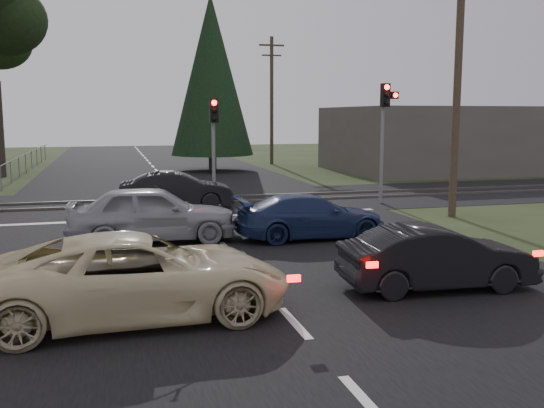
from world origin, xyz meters
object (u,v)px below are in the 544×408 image
object	(u,v)px
dark_hatchback	(437,258)
utility_pole_mid	(272,98)
utility_pole_far	(213,104)
blue_sedan	(311,217)
cream_coupe	(138,276)
silver_car	(153,214)
traffic_signal_right	(385,120)
dark_car_far	(177,190)
traffic_signal_center	(214,133)
utility_pole_near	(458,78)

from	to	relation	value
dark_hatchback	utility_pole_mid	bearing A→B (deg)	-5.54
utility_pole_far	blue_sedan	distance (m)	51.76
utility_pole_mid	cream_coupe	distance (m)	34.08
silver_car	blue_sedan	world-z (taller)	silver_car
utility_pole_mid	dark_hatchback	bearing A→B (deg)	-99.18
traffic_signal_right	dark_car_far	bearing A→B (deg)	173.92
dark_hatchback	silver_car	world-z (taller)	silver_car
utility_pole_mid	dark_hatchback	xyz separation A→B (m)	(-5.14, -31.79, -4.09)
cream_coupe	dark_hatchback	distance (m)	5.86
cream_coupe	blue_sedan	xyz separation A→B (m)	(5.08, 5.75, -0.11)
utility_pole_far	dark_car_far	xyz separation A→B (m)	(-8.98, -44.67, -4.04)
utility_pole_far	silver_car	size ratio (longest dim) A/B	1.95
utility_pole_mid	silver_car	distance (m)	27.85
traffic_signal_center	utility_pole_near	size ratio (longest dim) A/B	0.46
utility_pole_near	blue_sedan	bearing A→B (deg)	-159.15
blue_sedan	utility_pole_near	bearing A→B (deg)	-69.66
utility_pole_mid	utility_pole_far	bearing A→B (deg)	90.00
blue_sedan	traffic_signal_center	bearing A→B (deg)	12.33
silver_car	dark_car_far	bearing A→B (deg)	-8.95
silver_car	utility_pole_far	bearing A→B (deg)	-7.89
traffic_signal_right	utility_pole_mid	bearing A→B (deg)	87.34
traffic_signal_right	utility_pole_far	size ratio (longest dim) A/B	0.52
dark_car_far	utility_pole_far	bearing A→B (deg)	-7.52
traffic_signal_right	traffic_signal_center	bearing A→B (deg)	169.59
utility_pole_far	dark_hatchback	size ratio (longest dim) A/B	2.32
traffic_signal_center	utility_pole_far	distance (m)	44.99
traffic_signal_center	utility_pole_mid	xyz separation A→B (m)	(7.50, 19.32, 1.92)
utility_pole_mid	cream_coupe	bearing A→B (deg)	-108.97
cream_coupe	dark_hatchback	xyz separation A→B (m)	(5.86, 0.21, -0.09)
traffic_signal_right	utility_pole_near	size ratio (longest dim) A/B	0.52
dark_hatchback	silver_car	bearing A→B (deg)	43.30
utility_pole_far	cream_coupe	size ratio (longest dim) A/B	1.71
utility_pole_far	blue_sedan	xyz separation A→B (m)	(-5.92, -51.25, -4.10)
utility_pole_far	silver_car	xyz separation A→B (m)	(-10.30, -50.57, -3.94)
traffic_signal_right	blue_sedan	xyz separation A→B (m)	(-4.97, -5.73, -2.69)
dark_hatchback	dark_car_far	size ratio (longest dim) A/B	0.93
utility_pole_far	silver_car	world-z (taller)	utility_pole_far
utility_pole_far	blue_sedan	bearing A→B (deg)	-96.59
traffic_signal_right	dark_car_far	distance (m)	8.49
utility_pole_far	blue_sedan	size ratio (longest dim) A/B	2.09
traffic_signal_right	utility_pole_near	bearing A→B (deg)	-74.66
traffic_signal_right	traffic_signal_center	size ratio (longest dim) A/B	1.15
utility_pole_mid	utility_pole_far	size ratio (longest dim) A/B	1.00
utility_pole_mid	cream_coupe	size ratio (longest dim) A/B	1.71
dark_hatchback	blue_sedan	bearing A→B (deg)	11.67
utility_pole_mid	blue_sedan	size ratio (longest dim) A/B	2.09
traffic_signal_center	utility_pole_near	distance (m)	9.05
traffic_signal_center	silver_car	size ratio (longest dim) A/B	0.89
dark_hatchback	dark_car_far	world-z (taller)	dark_car_far
utility_pole_far	utility_pole_near	bearing A→B (deg)	-90.00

